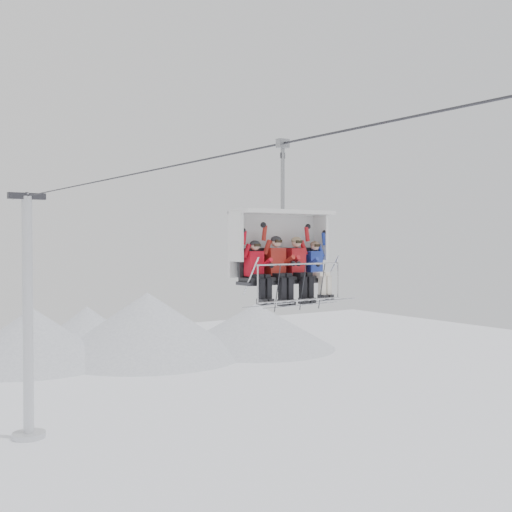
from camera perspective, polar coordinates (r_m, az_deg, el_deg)
lift_tower_right at (r=37.54m, az=-19.61°, el=-6.49°), size 2.00×1.80×13.48m
haul_cable at (r=17.10m, az=0.00°, el=9.50°), size 0.06×50.00×0.06m
chairlift_carrier at (r=16.09m, az=2.09°, el=0.87°), size 2.69×1.17×3.98m
skier_far_left at (r=15.32m, az=0.08°, el=-1.15°), size 0.41×1.69×1.63m
skier_center_left at (r=15.69m, az=1.94°, el=-0.91°), size 0.46×1.69×1.79m
skier_center_right at (r=16.08m, az=3.76°, el=-0.89°), size 0.45×1.69×1.76m
skier_far_right at (r=16.45m, az=5.43°, el=-1.02°), size 0.40×1.69×1.59m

